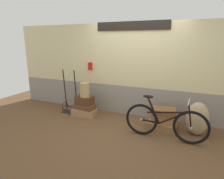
{
  "coord_description": "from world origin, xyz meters",
  "views": [
    {
      "loc": [
        1.39,
        -3.97,
        1.94
      ],
      "look_at": [
        -0.38,
        0.12,
        0.82
      ],
      "focal_mm": 30.89,
      "sensor_mm": 36.0,
      "label": 1
    }
  ],
  "objects_px": {
    "suitcase_0": "(85,112)",
    "wicker_basket": "(85,90)",
    "suitcase_2": "(84,100)",
    "suitcase_1": "(85,107)",
    "suitcase_3": "(162,125)",
    "burlap_sack": "(197,119)",
    "bicycle": "(165,122)",
    "suitcase_5": "(164,111)",
    "suitcase_4": "(163,117)",
    "luggage_trolley": "(70,102)"
  },
  "relations": [
    {
      "from": "suitcase_1",
      "to": "suitcase_5",
      "type": "height_order",
      "value": "suitcase_5"
    },
    {
      "from": "suitcase_1",
      "to": "suitcase_2",
      "type": "height_order",
      "value": "suitcase_2"
    },
    {
      "from": "burlap_sack",
      "to": "bicycle",
      "type": "height_order",
      "value": "bicycle"
    },
    {
      "from": "suitcase_1",
      "to": "luggage_trolley",
      "type": "bearing_deg",
      "value": 172.35
    },
    {
      "from": "suitcase_1",
      "to": "suitcase_2",
      "type": "bearing_deg",
      "value": 123.88
    },
    {
      "from": "suitcase_1",
      "to": "burlap_sack",
      "type": "xyz_separation_m",
      "value": [
        2.75,
        0.01,
        0.11
      ]
    },
    {
      "from": "suitcase_5",
      "to": "suitcase_4",
      "type": "bearing_deg",
      "value": 111.03
    },
    {
      "from": "suitcase_5",
      "to": "burlap_sack",
      "type": "height_order",
      "value": "burlap_sack"
    },
    {
      "from": "suitcase_0",
      "to": "wicker_basket",
      "type": "xyz_separation_m",
      "value": [
        0.02,
        0.03,
        0.62
      ]
    },
    {
      "from": "suitcase_1",
      "to": "suitcase_5",
      "type": "xyz_separation_m",
      "value": [
        2.06,
        0.0,
        0.18
      ]
    },
    {
      "from": "suitcase_4",
      "to": "luggage_trolley",
      "type": "relative_size",
      "value": 0.44
    },
    {
      "from": "luggage_trolley",
      "to": "suitcase_2",
      "type": "bearing_deg",
      "value": -9.25
    },
    {
      "from": "suitcase_3",
      "to": "luggage_trolley",
      "type": "bearing_deg",
      "value": -177.77
    },
    {
      "from": "suitcase_1",
      "to": "wicker_basket",
      "type": "distance_m",
      "value": 0.46
    },
    {
      "from": "suitcase_0",
      "to": "bicycle",
      "type": "distance_m",
      "value": 2.22
    },
    {
      "from": "suitcase_2",
      "to": "wicker_basket",
      "type": "distance_m",
      "value": 0.3
    },
    {
      "from": "suitcase_0",
      "to": "suitcase_5",
      "type": "relative_size",
      "value": 1.21
    },
    {
      "from": "wicker_basket",
      "to": "suitcase_2",
      "type": "bearing_deg",
      "value": 156.17
    },
    {
      "from": "wicker_basket",
      "to": "luggage_trolley",
      "type": "height_order",
      "value": "luggage_trolley"
    },
    {
      "from": "suitcase_5",
      "to": "wicker_basket",
      "type": "relative_size",
      "value": 1.37
    },
    {
      "from": "burlap_sack",
      "to": "suitcase_0",
      "type": "bearing_deg",
      "value": -179.65
    },
    {
      "from": "bicycle",
      "to": "luggage_trolley",
      "type": "bearing_deg",
      "value": 167.93
    },
    {
      "from": "bicycle",
      "to": "burlap_sack",
      "type": "bearing_deg",
      "value": 37.79
    },
    {
      "from": "suitcase_3",
      "to": "burlap_sack",
      "type": "relative_size",
      "value": 0.89
    },
    {
      "from": "suitcase_3",
      "to": "burlap_sack",
      "type": "bearing_deg",
      "value": 5.87
    },
    {
      "from": "suitcase_1",
      "to": "luggage_trolley",
      "type": "xyz_separation_m",
      "value": [
        -0.54,
        0.12,
        0.04
      ]
    },
    {
      "from": "suitcase_4",
      "to": "burlap_sack",
      "type": "relative_size",
      "value": 0.72
    },
    {
      "from": "suitcase_2",
      "to": "bicycle",
      "type": "xyz_separation_m",
      "value": [
        2.17,
        -0.49,
        -0.05
      ]
    },
    {
      "from": "suitcase_4",
      "to": "suitcase_2",
      "type": "bearing_deg",
      "value": 173.4
    },
    {
      "from": "suitcase_0",
      "to": "wicker_basket",
      "type": "height_order",
      "value": "wicker_basket"
    },
    {
      "from": "luggage_trolley",
      "to": "bicycle",
      "type": "distance_m",
      "value": 2.75
    },
    {
      "from": "suitcase_1",
      "to": "suitcase_2",
      "type": "xyz_separation_m",
      "value": [
        -0.02,
        0.04,
        0.17
      ]
    },
    {
      "from": "wicker_basket",
      "to": "burlap_sack",
      "type": "distance_m",
      "value": 2.76
    },
    {
      "from": "suitcase_5",
      "to": "wicker_basket",
      "type": "xyz_separation_m",
      "value": [
        -2.04,
        0.02,
        0.28
      ]
    },
    {
      "from": "suitcase_2",
      "to": "suitcase_4",
      "type": "distance_m",
      "value": 2.07
    },
    {
      "from": "suitcase_3",
      "to": "suitcase_4",
      "type": "relative_size",
      "value": 1.24
    },
    {
      "from": "suitcase_2",
      "to": "suitcase_3",
      "type": "height_order",
      "value": "suitcase_2"
    },
    {
      "from": "suitcase_2",
      "to": "burlap_sack",
      "type": "bearing_deg",
      "value": -0.19
    },
    {
      "from": "suitcase_4",
      "to": "burlap_sack",
      "type": "bearing_deg",
      "value": -8.02
    },
    {
      "from": "wicker_basket",
      "to": "burlap_sack",
      "type": "relative_size",
      "value": 0.52
    },
    {
      "from": "suitcase_2",
      "to": "suitcase_3",
      "type": "xyz_separation_m",
      "value": [
        2.06,
        -0.04,
        -0.33
      ]
    },
    {
      "from": "suitcase_4",
      "to": "wicker_basket",
      "type": "relative_size",
      "value": 1.39
    },
    {
      "from": "wicker_basket",
      "to": "luggage_trolley",
      "type": "relative_size",
      "value": 0.31
    },
    {
      "from": "suitcase_3",
      "to": "burlap_sack",
      "type": "height_order",
      "value": "burlap_sack"
    },
    {
      "from": "suitcase_2",
      "to": "suitcase_5",
      "type": "distance_m",
      "value": 2.08
    },
    {
      "from": "suitcase_5",
      "to": "luggage_trolley",
      "type": "distance_m",
      "value": 2.6
    },
    {
      "from": "suitcase_0",
      "to": "wicker_basket",
      "type": "relative_size",
      "value": 1.66
    },
    {
      "from": "suitcase_0",
      "to": "wicker_basket",
      "type": "distance_m",
      "value": 0.62
    },
    {
      "from": "suitcase_5",
      "to": "luggage_trolley",
      "type": "relative_size",
      "value": 0.43
    },
    {
      "from": "suitcase_0",
      "to": "luggage_trolley",
      "type": "distance_m",
      "value": 0.58
    }
  ]
}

